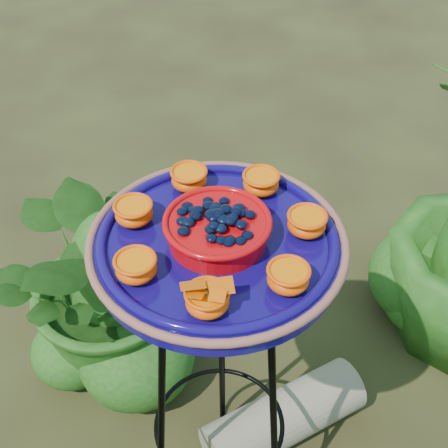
{
  "coord_description": "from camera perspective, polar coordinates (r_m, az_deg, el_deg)",
  "views": [
    {
      "loc": [
        -0.02,
        -0.87,
        1.84
      ],
      "look_at": [
        -0.06,
        0.03,
        1.03
      ],
      "focal_mm": 50.0,
      "sensor_mm": 36.0,
      "label": 1
    }
  ],
  "objects": [
    {
      "name": "driftwood_log",
      "position": [
        2.05,
        5.51,
        -17.16
      ],
      "size": [
        0.53,
        0.42,
        0.17
      ],
      "primitive_type": "cylinder",
      "rotation": [
        0.0,
        1.57,
        0.56
      ],
      "color": "gray",
      "rests_on": "ground"
    },
    {
      "name": "feeder_dish",
      "position": [
        1.21,
        -0.6,
        -1.55
      ],
      "size": [
        0.51,
        0.51,
        0.11
      ],
      "rotation": [
        0.0,
        0.0,
        -0.0
      ],
      "color": "#11075D",
      "rests_on": "tripod_stand"
    },
    {
      "name": "tripod_stand",
      "position": [
        1.53,
        -0.48,
        -13.07
      ],
      "size": [
        0.36,
        0.38,
        0.96
      ],
      "rotation": [
        0.0,
        0.0,
        -0.0
      ],
      "color": "black",
      "rests_on": "ground"
    },
    {
      "name": "shrub_back_left",
      "position": [
        2.02,
        -10.3,
        -4.14
      ],
      "size": [
        0.95,
        0.91,
        0.81
      ],
      "primitive_type": "imported",
      "rotation": [
        0.0,
        0.0,
        0.54
      ],
      "color": "#1D4A13",
      "rests_on": "ground"
    }
  ]
}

